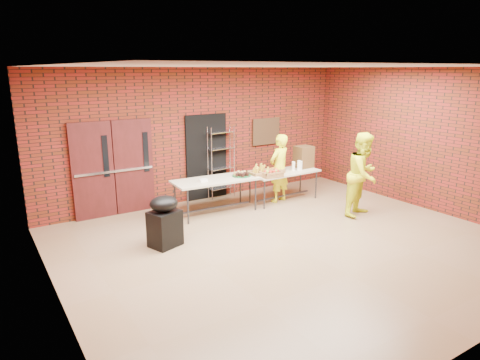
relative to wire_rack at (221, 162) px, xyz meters
name	(u,v)px	position (x,y,z in m)	size (l,w,h in m)	color
room	(294,160)	(-0.44, -3.32, 0.70)	(8.08, 7.08, 3.28)	olive
double_doors	(114,168)	(-2.63, 0.12, 0.15)	(1.78, 0.12, 2.10)	#481415
dark_doorway	(206,157)	(-0.34, 0.14, 0.15)	(1.10, 0.06, 2.10)	black
bronze_plaque	(266,131)	(1.46, 0.13, 0.65)	(0.85, 0.04, 0.70)	#462E1C
wire_rack	(221,162)	(0.00, 0.00, 0.00)	(0.66, 0.22, 1.80)	#B8B8C0
table_left	(216,182)	(-0.72, -1.00, -0.18)	(1.96, 0.91, 0.79)	#B9AB8D
table_right	(284,174)	(1.15, -1.06, -0.23)	(1.80, 0.79, 0.73)	#B9AB8D
basket_bananas	(259,173)	(0.38, -1.12, -0.10)	(0.49, 0.38, 0.15)	#A97944
basket_oranges	(275,171)	(0.88, -1.05, -0.11)	(0.41, 0.32, 0.13)	#A97944
basket_apples	(270,173)	(0.60, -1.26, -0.10)	(0.50, 0.39, 0.16)	#A97944
muffin_tray	(241,174)	(-0.09, -1.07, -0.06)	(0.43, 0.43, 0.11)	#165325
napkin_box	(203,180)	(-1.05, -1.04, -0.08)	(0.17, 0.11, 0.06)	white
coffee_dispenser	(304,157)	(1.85, -0.97, 0.10)	(0.41, 0.37, 0.54)	#4E341A
cup_stack_front	(299,166)	(1.53, -1.17, -0.04)	(0.08, 0.08, 0.25)	white
cup_stack_mid	(301,166)	(1.57, -1.19, -0.05)	(0.08, 0.08, 0.23)	white
cup_stack_back	(293,166)	(1.41, -1.10, -0.06)	(0.07, 0.07, 0.22)	white
covered_grill	(165,221)	(-2.42, -2.12, -0.42)	(0.64, 0.58, 0.96)	black
volunteer_woman	(279,168)	(1.01, -1.05, -0.07)	(0.61, 0.40, 1.66)	#F1F61B
volunteer_man	(363,174)	(1.95, -2.83, 0.02)	(0.90, 0.70, 1.84)	#F1F61B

